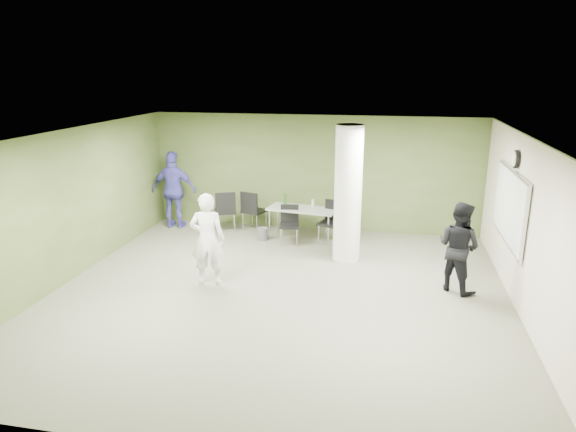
% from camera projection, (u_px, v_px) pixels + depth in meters
% --- Properties ---
extents(floor, '(8.00, 8.00, 0.00)m').
position_uv_depth(floor, '(279.00, 294.00, 9.10)').
color(floor, '#595846').
rests_on(floor, ground).
extents(ceiling, '(8.00, 8.00, 0.00)m').
position_uv_depth(ceiling, '(278.00, 136.00, 8.33)').
color(ceiling, white).
rests_on(ceiling, wall_back).
extents(wall_back, '(8.00, 2.80, 0.02)m').
position_uv_depth(wall_back, '(314.00, 173.00, 12.48)').
color(wall_back, '#425427').
rests_on(wall_back, floor).
extents(wall_left, '(0.02, 8.00, 2.80)m').
position_uv_depth(wall_left, '(68.00, 206.00, 9.47)').
color(wall_left, '#425427').
rests_on(wall_left, floor).
extents(wall_right_cream, '(0.02, 8.00, 2.80)m').
position_uv_depth(wall_right_cream, '(530.00, 233.00, 7.96)').
color(wall_right_cream, beige).
rests_on(wall_right_cream, floor).
extents(column, '(0.56, 0.56, 2.80)m').
position_uv_depth(column, '(348.00, 194.00, 10.41)').
color(column, silver).
rests_on(column, floor).
extents(whiteboard, '(0.05, 2.30, 1.30)m').
position_uv_depth(whiteboard, '(509.00, 207.00, 9.07)').
color(whiteboard, silver).
rests_on(whiteboard, wall_right_cream).
extents(wall_clock, '(0.06, 0.32, 0.32)m').
position_uv_depth(wall_clock, '(515.00, 159.00, 8.84)').
color(wall_clock, black).
rests_on(wall_clock, wall_right_cream).
extents(folding_table, '(1.65, 0.91, 1.00)m').
position_uv_depth(folding_table, '(302.00, 210.00, 11.87)').
color(folding_table, '#969690').
rests_on(folding_table, floor).
extents(wastebasket, '(0.25, 0.25, 0.29)m').
position_uv_depth(wastebasket, '(263.00, 234.00, 11.94)').
color(wastebasket, '#4C4C4C').
rests_on(wastebasket, floor).
extents(chair_back_left, '(0.65, 0.65, 1.01)m').
position_uv_depth(chair_back_left, '(225.00, 208.00, 12.42)').
color(chair_back_left, black).
rests_on(chair_back_left, floor).
extents(chair_back_right, '(0.63, 0.63, 1.00)m').
position_uv_depth(chair_back_right, '(252.00, 208.00, 12.47)').
color(chair_back_right, black).
rests_on(chair_back_right, floor).
extents(chair_table_left, '(0.49, 0.49, 0.87)m').
position_uv_depth(chair_table_left, '(289.00, 221.00, 11.68)').
color(chair_table_left, black).
rests_on(chair_table_left, floor).
extents(chair_table_right, '(0.61, 0.61, 0.97)m').
position_uv_depth(chair_table_right, '(332.00, 218.00, 11.66)').
color(chair_table_right, black).
rests_on(chair_table_right, floor).
extents(woman_white, '(0.70, 0.53, 1.73)m').
position_uv_depth(woman_white, '(207.00, 239.00, 9.33)').
color(woman_white, silver).
rests_on(woman_white, floor).
extents(man_black, '(1.01, 0.99, 1.64)m').
position_uv_depth(man_black, '(459.00, 247.00, 9.05)').
color(man_black, black).
rests_on(man_black, floor).
extents(man_blue, '(1.13, 0.49, 1.92)m').
position_uv_depth(man_blue, '(174.00, 190.00, 12.68)').
color(man_blue, '#4543A7').
rests_on(man_blue, floor).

